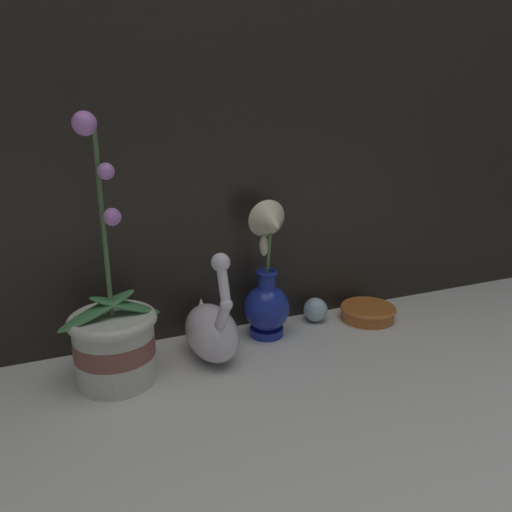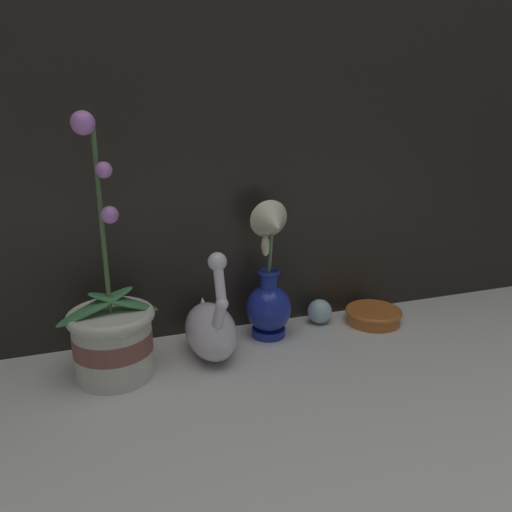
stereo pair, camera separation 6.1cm
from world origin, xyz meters
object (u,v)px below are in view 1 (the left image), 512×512
(orchid_potted_plant, at_px, (114,338))
(blue_vase, at_px, (268,288))
(swan_figurine, at_px, (211,329))
(glass_sphere, at_px, (315,310))
(amber_dish, at_px, (368,311))

(orchid_potted_plant, xyz_separation_m, blue_vase, (0.32, 0.06, 0.03))
(orchid_potted_plant, bearing_deg, swan_figurine, 6.16)
(glass_sphere, distance_m, amber_dish, 0.12)
(swan_figurine, height_order, blue_vase, blue_vase)
(orchid_potted_plant, bearing_deg, blue_vase, 10.25)
(glass_sphere, xyz_separation_m, amber_dish, (0.12, -0.04, -0.01))
(swan_figurine, bearing_deg, orchid_potted_plant, -173.84)
(orchid_potted_plant, distance_m, glass_sphere, 0.47)
(glass_sphere, bearing_deg, amber_dish, -17.20)
(orchid_potted_plant, relative_size, glass_sphere, 8.47)
(orchid_potted_plant, distance_m, blue_vase, 0.33)
(orchid_potted_plant, xyz_separation_m, swan_figurine, (0.19, 0.02, -0.02))
(swan_figurine, distance_m, glass_sphere, 0.28)
(glass_sphere, height_order, amber_dish, glass_sphere)
(orchid_potted_plant, xyz_separation_m, glass_sphere, (0.45, 0.09, -0.06))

